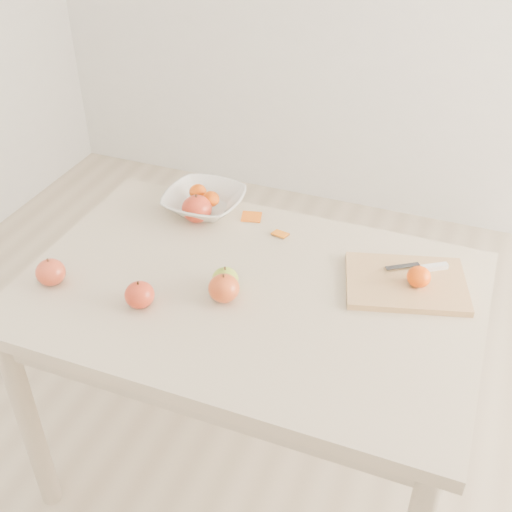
% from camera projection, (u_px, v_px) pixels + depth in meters
% --- Properties ---
extents(ground, '(3.50, 3.50, 0.00)m').
position_uv_depth(ground, '(251.00, 464.00, 2.13)').
color(ground, '#C6B293').
rests_on(ground, ground).
extents(table, '(1.20, 0.80, 0.75)m').
position_uv_depth(table, '(249.00, 316.00, 1.75)').
color(table, '#C6B696').
rests_on(table, ground).
extents(cutting_board, '(0.36, 0.30, 0.02)m').
position_uv_depth(cutting_board, '(406.00, 283.00, 1.69)').
color(cutting_board, tan).
rests_on(cutting_board, table).
extents(board_tangerine, '(0.06, 0.06, 0.05)m').
position_uv_depth(board_tangerine, '(419.00, 277.00, 1.65)').
color(board_tangerine, '#DD4B07').
rests_on(board_tangerine, cutting_board).
extents(fruit_bowl, '(0.24, 0.24, 0.06)m').
position_uv_depth(fruit_bowl, '(204.00, 202.00, 1.98)').
color(fruit_bowl, white).
rests_on(fruit_bowl, table).
extents(bowl_tangerine_near, '(0.05, 0.05, 0.05)m').
position_uv_depth(bowl_tangerine_near, '(198.00, 192.00, 1.98)').
color(bowl_tangerine_near, '#C83907').
rests_on(bowl_tangerine_near, fruit_bowl).
extents(bowl_tangerine_far, '(0.05, 0.05, 0.05)m').
position_uv_depth(bowl_tangerine_far, '(211.00, 199.00, 1.95)').
color(bowl_tangerine_far, '#E05607').
rests_on(bowl_tangerine_far, fruit_bowl).
extents(orange_peel_a, '(0.07, 0.06, 0.01)m').
position_uv_depth(orange_peel_a, '(251.00, 218.00, 1.96)').
color(orange_peel_a, orange).
rests_on(orange_peel_a, table).
extents(orange_peel_b, '(0.05, 0.04, 0.01)m').
position_uv_depth(orange_peel_b, '(280.00, 234.00, 1.89)').
color(orange_peel_b, orange).
rests_on(orange_peel_b, table).
extents(paring_knife, '(0.16, 0.09, 0.01)m').
position_uv_depth(paring_knife, '(429.00, 267.00, 1.72)').
color(paring_knife, white).
rests_on(paring_knife, cutting_board).
extents(apple_green, '(0.07, 0.07, 0.06)m').
position_uv_depth(apple_green, '(225.00, 279.00, 1.67)').
color(apple_green, '#5F9017').
rests_on(apple_green, table).
extents(apple_red_c, '(0.08, 0.08, 0.07)m').
position_uv_depth(apple_red_c, '(140.00, 295.00, 1.61)').
color(apple_red_c, maroon).
rests_on(apple_red_c, table).
extents(apple_red_d, '(0.08, 0.08, 0.07)m').
position_uv_depth(apple_red_d, '(51.00, 272.00, 1.68)').
color(apple_red_d, maroon).
rests_on(apple_red_d, table).
extents(apple_red_e, '(0.08, 0.08, 0.07)m').
position_uv_depth(apple_red_e, '(224.00, 288.00, 1.63)').
color(apple_red_e, maroon).
rests_on(apple_red_e, table).
extents(apple_red_a, '(0.09, 0.09, 0.08)m').
position_uv_depth(apple_red_a, '(197.00, 209.00, 1.93)').
color(apple_red_a, maroon).
rests_on(apple_red_a, table).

